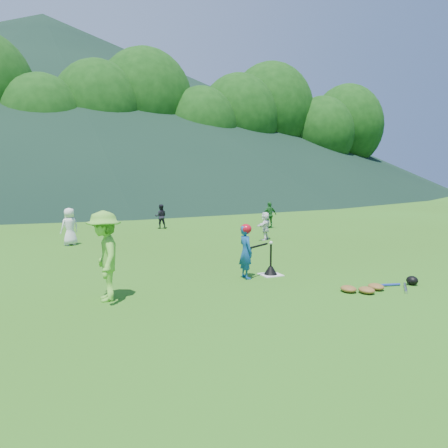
% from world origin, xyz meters
% --- Properties ---
extents(ground, '(120.00, 120.00, 0.00)m').
position_xyz_m(ground, '(0.00, 0.00, 0.00)').
color(ground, '#316316').
rests_on(ground, ground).
extents(home_plate, '(0.45, 0.45, 0.02)m').
position_xyz_m(home_plate, '(0.00, 0.00, 0.01)').
color(home_plate, silver).
rests_on(home_plate, ground).
extents(baseball, '(0.08, 0.08, 0.08)m').
position_xyz_m(baseball, '(0.00, 0.00, 0.74)').
color(baseball, white).
rests_on(baseball, batting_tee).
extents(batter_child, '(0.29, 0.43, 1.17)m').
position_xyz_m(batter_child, '(-0.65, -0.03, 0.58)').
color(batter_child, navy).
rests_on(batter_child, ground).
extents(adult_coach, '(0.69, 1.09, 1.62)m').
position_xyz_m(adult_coach, '(-3.71, -0.45, 0.81)').
color(adult_coach, '#67BC37').
rests_on(adult_coach, ground).
extents(fielder_a, '(0.68, 0.57, 1.20)m').
position_xyz_m(fielder_a, '(-3.67, 6.30, 0.60)').
color(fielder_a, silver).
rests_on(fielder_a, ground).
extents(fielder_b, '(0.58, 0.51, 1.01)m').
position_xyz_m(fielder_b, '(0.23, 9.29, 0.51)').
color(fielder_b, black).
rests_on(fielder_b, ground).
extents(fielder_c, '(0.67, 0.31, 1.11)m').
position_xyz_m(fielder_c, '(4.43, 7.50, 0.56)').
color(fielder_c, '#1E6626').
rests_on(fielder_c, ground).
extents(fielder_d, '(0.88, 0.79, 0.97)m').
position_xyz_m(fielder_d, '(2.58, 4.68, 0.49)').
color(fielder_d, white).
rests_on(fielder_d, ground).
extents(batting_tee, '(0.30, 0.30, 0.68)m').
position_xyz_m(batting_tee, '(0.00, 0.00, 0.13)').
color(batting_tee, black).
rests_on(batting_tee, home_plate).
extents(batter_gear, '(0.71, 0.31, 0.53)m').
position_xyz_m(batter_gear, '(-0.62, -0.03, 1.05)').
color(batter_gear, '#B40C1B').
rests_on(batter_gear, ground).
extents(equipment_pile, '(1.80, 0.76, 0.19)m').
position_xyz_m(equipment_pile, '(1.23, -1.97, 0.07)').
color(equipment_pile, olive).
rests_on(equipment_pile, ground).
extents(outfield_fence, '(70.07, 0.08, 1.33)m').
position_xyz_m(outfield_fence, '(0.00, 28.00, 0.70)').
color(outfield_fence, gray).
rests_on(outfield_fence, ground).
extents(tree_line, '(70.04, 11.40, 14.82)m').
position_xyz_m(tree_line, '(0.20, 33.83, 8.21)').
color(tree_line, '#382314').
rests_on(tree_line, ground).
extents(distant_hills, '(155.00, 140.00, 32.00)m').
position_xyz_m(distant_hills, '(-7.63, 81.81, 14.98)').
color(distant_hills, black).
rests_on(distant_hills, ground).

